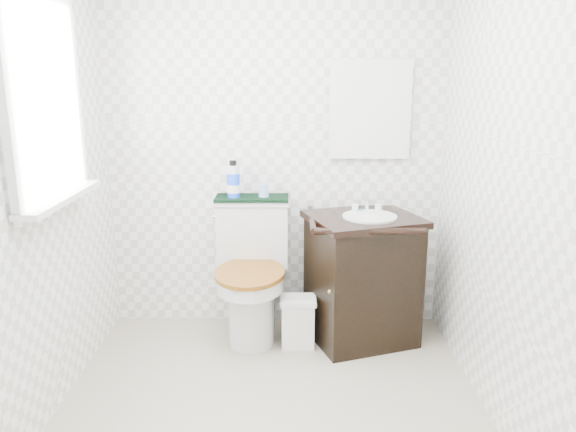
{
  "coord_description": "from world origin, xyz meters",
  "views": [
    {
      "loc": [
        0.09,
        -2.45,
        1.68
      ],
      "look_at": [
        0.09,
        0.75,
        0.86
      ],
      "focal_mm": 35.0,
      "sensor_mm": 36.0,
      "label": 1
    }
  ],
  "objects_px": {
    "trash_bin": "(298,321)",
    "mouthwash_bottle": "(233,181)",
    "vanity": "(362,276)",
    "toilet": "(252,279)",
    "cup": "(264,190)"
  },
  "relations": [
    {
      "from": "vanity",
      "to": "trash_bin",
      "type": "xyz_separation_m",
      "value": [
        -0.41,
        -0.1,
        -0.27
      ]
    },
    {
      "from": "vanity",
      "to": "toilet",
      "type": "bearing_deg",
      "value": 175.16
    },
    {
      "from": "trash_bin",
      "to": "mouthwash_bottle",
      "type": "bearing_deg",
      "value": 146.63
    },
    {
      "from": "mouthwash_bottle",
      "to": "toilet",
      "type": "bearing_deg",
      "value": -43.08
    },
    {
      "from": "cup",
      "to": "vanity",
      "type": "bearing_deg",
      "value": -16.49
    },
    {
      "from": "toilet",
      "to": "vanity",
      "type": "bearing_deg",
      "value": -4.84
    },
    {
      "from": "mouthwash_bottle",
      "to": "cup",
      "type": "distance_m",
      "value": 0.21
    },
    {
      "from": "trash_bin",
      "to": "mouthwash_bottle",
      "type": "xyz_separation_m",
      "value": [
        -0.41,
        0.27,
        0.85
      ]
    },
    {
      "from": "vanity",
      "to": "trash_bin",
      "type": "relative_size",
      "value": 2.86
    },
    {
      "from": "mouthwash_bottle",
      "to": "cup",
      "type": "height_order",
      "value": "mouthwash_bottle"
    },
    {
      "from": "vanity",
      "to": "cup",
      "type": "xyz_separation_m",
      "value": [
        -0.63,
        0.19,
        0.51
      ]
    },
    {
      "from": "toilet",
      "to": "cup",
      "type": "xyz_separation_m",
      "value": [
        0.08,
        0.13,
        0.56
      ]
    },
    {
      "from": "toilet",
      "to": "trash_bin",
      "type": "bearing_deg",
      "value": -28.83
    },
    {
      "from": "trash_bin",
      "to": "toilet",
      "type": "bearing_deg",
      "value": 151.17
    },
    {
      "from": "mouthwash_bottle",
      "to": "cup",
      "type": "xyz_separation_m",
      "value": [
        0.19,
        0.02,
        -0.07
      ]
    }
  ]
}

